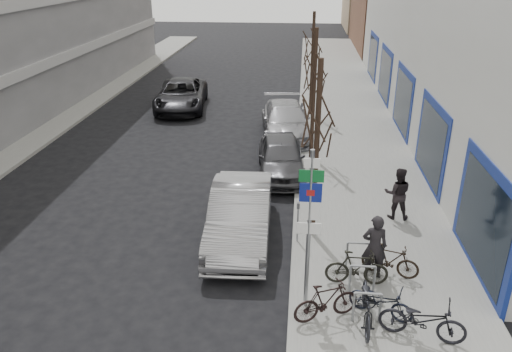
% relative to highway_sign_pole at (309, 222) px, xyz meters
% --- Properties ---
extents(ground, '(120.00, 120.00, 0.00)m').
position_rel_highway_sign_pole_xyz_m(ground, '(-2.40, 0.01, -2.46)').
color(ground, black).
rests_on(ground, ground).
extents(sidewalk_east, '(5.00, 70.00, 0.15)m').
position_rel_highway_sign_pole_xyz_m(sidewalk_east, '(2.10, 10.01, -2.38)').
color(sidewalk_east, slate).
rests_on(sidewalk_east, ground).
extents(sidewalk_west, '(3.00, 70.00, 0.15)m').
position_rel_highway_sign_pole_xyz_m(sidewalk_west, '(-13.40, 10.01, -2.38)').
color(sidewalk_west, slate).
rests_on(sidewalk_west, ground).
extents(brick_building_far, '(12.00, 14.00, 8.00)m').
position_rel_highway_sign_pole_xyz_m(brick_building_far, '(10.60, 40.01, 1.54)').
color(brick_building_far, brown).
rests_on(brick_building_far, ground).
extents(highway_sign_pole, '(0.55, 0.10, 4.20)m').
position_rel_highway_sign_pole_xyz_m(highway_sign_pole, '(0.00, 0.00, 0.00)').
color(highway_sign_pole, gray).
rests_on(highway_sign_pole, ground).
extents(bike_rack, '(0.66, 2.26, 0.83)m').
position_rel_highway_sign_pole_xyz_m(bike_rack, '(1.40, 0.61, -1.80)').
color(bike_rack, gray).
rests_on(bike_rack, sidewalk_east).
extents(tree_near, '(1.80, 1.80, 5.50)m').
position_rel_highway_sign_pole_xyz_m(tree_near, '(0.20, 3.51, 1.65)').
color(tree_near, black).
rests_on(tree_near, ground).
extents(tree_mid, '(1.80, 1.80, 5.50)m').
position_rel_highway_sign_pole_xyz_m(tree_mid, '(0.20, 10.01, 1.65)').
color(tree_mid, black).
rests_on(tree_mid, ground).
extents(tree_far, '(1.80, 1.80, 5.50)m').
position_rel_highway_sign_pole_xyz_m(tree_far, '(0.20, 16.51, 1.65)').
color(tree_far, black).
rests_on(tree_far, ground).
extents(meter_front, '(0.10, 0.08, 1.27)m').
position_rel_highway_sign_pole_xyz_m(meter_front, '(-0.25, 3.01, -1.54)').
color(meter_front, gray).
rests_on(meter_front, sidewalk_east).
extents(meter_mid, '(0.10, 0.08, 1.27)m').
position_rel_highway_sign_pole_xyz_m(meter_mid, '(-0.25, 8.51, -1.54)').
color(meter_mid, gray).
rests_on(meter_mid, sidewalk_east).
extents(meter_back, '(0.10, 0.08, 1.27)m').
position_rel_highway_sign_pole_xyz_m(meter_back, '(-0.25, 14.01, -1.54)').
color(meter_back, gray).
rests_on(meter_back, sidewalk_east).
extents(bike_near_left, '(0.67, 1.94, 1.17)m').
position_rel_highway_sign_pole_xyz_m(bike_near_left, '(1.41, -0.47, -1.72)').
color(bike_near_left, black).
rests_on(bike_near_left, sidewalk_east).
extents(bike_near_right, '(1.70, 1.12, 1.00)m').
position_rel_highway_sign_pole_xyz_m(bike_near_right, '(0.47, -0.45, -1.81)').
color(bike_near_right, black).
rests_on(bike_near_right, sidewalk_east).
extents(bike_mid_curb, '(1.59, 1.04, 0.94)m').
position_rel_highway_sign_pole_xyz_m(bike_mid_curb, '(1.75, -0.21, -1.84)').
color(bike_mid_curb, black).
rests_on(bike_mid_curb, sidewalk_east).
extents(bike_mid_inner, '(1.64, 0.50, 1.00)m').
position_rel_highway_sign_pole_xyz_m(bike_mid_inner, '(1.30, 1.00, -1.81)').
color(bike_mid_inner, black).
rests_on(bike_mid_inner, sidewalk_east).
extents(bike_far_curb, '(1.96, 0.97, 1.15)m').
position_rel_highway_sign_pole_xyz_m(bike_far_curb, '(2.56, -0.90, -1.73)').
color(bike_far_curb, black).
rests_on(bike_far_curb, sidewalk_east).
extents(bike_far_inner, '(1.59, 0.89, 0.93)m').
position_rel_highway_sign_pole_xyz_m(bike_far_inner, '(2.22, 1.47, -1.84)').
color(bike_far_inner, black).
rests_on(bike_far_inner, sidewalk_east).
extents(parked_car_front, '(1.99, 5.16, 1.68)m').
position_rel_highway_sign_pole_xyz_m(parked_car_front, '(-1.99, 3.23, -1.62)').
color(parked_car_front, '#9D9CA1').
rests_on(parked_car_front, ground).
extents(parked_car_mid, '(2.20, 4.59, 1.51)m').
position_rel_highway_sign_pole_xyz_m(parked_car_mid, '(-1.00, 8.35, -1.70)').
color(parked_car_mid, '#444448').
rests_on(parked_car_mid, ground).
extents(parked_car_back, '(2.82, 5.64, 1.57)m').
position_rel_highway_sign_pole_xyz_m(parked_car_back, '(-1.00, 13.06, -1.67)').
color(parked_car_back, '#99999D').
rests_on(parked_car_back, ground).
extents(lane_car, '(3.33, 6.06, 1.61)m').
position_rel_highway_sign_pole_xyz_m(lane_car, '(-7.13, 17.41, -1.65)').
color(lane_car, black).
rests_on(lane_car, ground).
extents(pedestrian_near, '(0.66, 0.44, 1.80)m').
position_rel_highway_sign_pole_xyz_m(pedestrian_near, '(1.76, 1.40, -1.41)').
color(pedestrian_near, black).
rests_on(pedestrian_near, sidewalk_east).
extents(pedestrian_far, '(0.68, 0.49, 1.76)m').
position_rel_highway_sign_pole_xyz_m(pedestrian_far, '(2.90, 4.80, -1.43)').
color(pedestrian_far, black).
rests_on(pedestrian_far, sidewalk_east).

